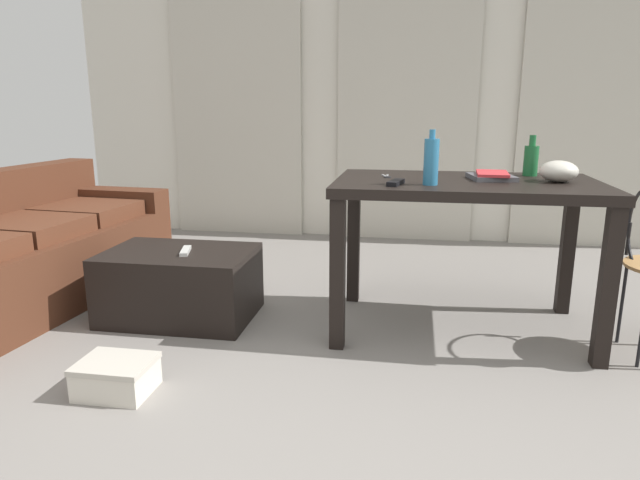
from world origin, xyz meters
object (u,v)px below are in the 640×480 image
object	(u,v)px
couch	(18,254)
tv_remote_on_table	(396,183)
bottle_far	(431,161)
bottle_near	(531,160)
shoebox	(116,377)
craft_table	(465,202)
scissors	(387,176)
coffee_table	(180,284)
book_stack	(492,176)
tv_remote_primary	(186,251)
bowl	(559,171)

from	to	relation	value
couch	tv_remote_on_table	distance (m)	2.27
bottle_far	tv_remote_on_table	xyz separation A→B (m)	(-0.16, -0.02, -0.10)
couch	bottle_far	xyz separation A→B (m)	(2.37, -0.15, 0.60)
bottle_near	shoebox	bearing A→B (deg)	-146.35
craft_table	bottle_near	distance (m)	0.47
bottle_far	scissors	size ratio (longest dim) A/B	2.28
coffee_table	book_stack	xyz separation A→B (m)	(1.65, 0.15, 0.62)
tv_remote_primary	shoebox	xyz separation A→B (m)	(0.03, -0.83, -0.32)
coffee_table	bowl	distance (m)	2.08
bottle_near	tv_remote_on_table	size ratio (longest dim) A/B	1.34
bottle_near	craft_table	bearing A→B (deg)	-144.40
tv_remote_primary	shoebox	world-z (taller)	tv_remote_primary
coffee_table	book_stack	world-z (taller)	book_stack
craft_table	coffee_table	bearing A→B (deg)	-176.47
book_stack	bottle_near	bearing A→B (deg)	40.76
bottle_near	book_stack	bearing A→B (deg)	-139.24
craft_table	shoebox	world-z (taller)	craft_table
book_stack	scissors	xyz separation A→B (m)	(-0.53, 0.01, -0.02)
bottle_far	shoebox	world-z (taller)	bottle_far
bowl	scissors	size ratio (longest dim) A/B	1.60
bottle_far	shoebox	distance (m)	1.69
shoebox	bottle_near	bearing A→B (deg)	33.65
bottle_far	scissors	distance (m)	0.36
craft_table	tv_remote_on_table	size ratio (longest dim) A/B	8.20
book_stack	shoebox	world-z (taller)	book_stack
couch	shoebox	bearing A→B (deg)	-38.88
tv_remote_primary	book_stack	bearing A→B (deg)	-8.94
book_stack	coffee_table	bearing A→B (deg)	-174.72
bottle_far	bottle_near	bearing A→B (deg)	39.81
craft_table	bottle_near	world-z (taller)	bottle_near
tv_remote_on_table	bottle_far	bearing A→B (deg)	21.35
couch	bottle_near	xyz separation A→B (m)	(2.91, 0.30, 0.58)
shoebox	craft_table	bearing A→B (deg)	33.17
coffee_table	bottle_near	size ratio (longest dim) A/B	3.75
couch	bowl	world-z (taller)	bowl
bottle_far	bowl	xyz separation A→B (m)	(0.62, 0.21, -0.06)
book_stack	scissors	world-z (taller)	book_stack
craft_table	bottle_near	xyz separation A→B (m)	(0.35, 0.25, 0.20)
coffee_table	bottle_far	bearing A→B (deg)	-4.33
book_stack	tv_remote_on_table	xyz separation A→B (m)	(-0.47, -0.28, -0.01)
bottle_far	bowl	distance (m)	0.66
craft_table	shoebox	distance (m)	1.83
bottle_far	tv_remote_primary	distance (m)	1.39
craft_table	bottle_far	world-z (taller)	bottle_far
shoebox	book_stack	bearing A→B (deg)	32.54
craft_table	book_stack	size ratio (longest dim) A/B	5.05
bottle_near	bowl	xyz separation A→B (m)	(0.09, -0.23, -0.03)
bowl	scissors	xyz separation A→B (m)	(-0.84, 0.05, -0.05)
bowl	tv_remote_primary	distance (m)	1.97
couch	bottle_near	bearing A→B (deg)	5.88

